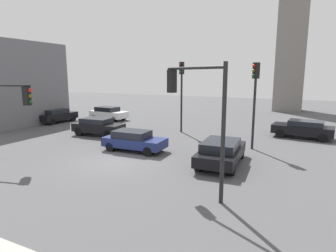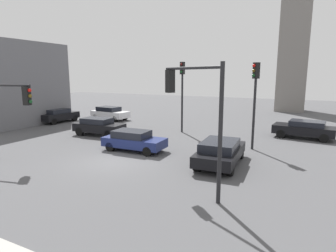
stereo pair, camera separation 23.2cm
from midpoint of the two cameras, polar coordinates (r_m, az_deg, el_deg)
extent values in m
plane|color=#4C4C4F|center=(16.27, -10.29, -7.03)|extent=(97.31, 97.31, 0.00)
cylinder|color=black|center=(23.67, 3.17, 5.74)|extent=(0.16, 0.16, 5.86)
cube|color=black|center=(23.61, 3.23, 11.63)|extent=(0.34, 0.34, 1.00)
sphere|color=#4C0F0C|center=(23.44, 3.01, 12.37)|extent=(0.20, 0.20, 0.20)
sphere|color=yellow|center=(23.43, 3.00, 11.64)|extent=(0.20, 0.20, 0.20)
sphere|color=#14471E|center=(23.42, 2.99, 10.91)|extent=(0.20, 0.20, 0.20)
cylinder|color=black|center=(10.44, 11.17, -1.86)|extent=(0.16, 0.16, 5.27)
cylinder|color=black|center=(11.46, 5.34, 11.63)|extent=(3.06, 1.73, 0.12)
cube|color=black|center=(12.61, 0.97, 9.04)|extent=(0.43, 0.43, 1.00)
sphere|color=#4C0F0C|center=(12.77, 0.44, 10.41)|extent=(0.20, 0.20, 0.20)
sphere|color=#594714|center=(12.77, 0.43, 9.06)|extent=(0.20, 0.20, 0.20)
sphere|color=green|center=(12.78, 0.43, 7.72)|extent=(0.20, 0.20, 0.20)
cylinder|color=black|center=(18.89, 17.42, 3.71)|extent=(0.16, 0.16, 5.57)
cube|color=black|center=(18.79, 17.79, 10.64)|extent=(0.45, 0.45, 1.00)
sphere|color=red|center=(18.66, 17.38, 11.59)|extent=(0.20, 0.20, 0.20)
sphere|color=#594714|center=(18.66, 17.33, 10.67)|extent=(0.20, 0.20, 0.20)
sphere|color=#14471E|center=(18.66, 17.28, 9.75)|extent=(0.20, 0.20, 0.20)
cylinder|color=black|center=(17.52, -29.09, 7.21)|extent=(2.50, 0.71, 0.12)
cube|color=black|center=(16.88, -26.35, 5.49)|extent=(0.39, 0.39, 1.00)
sphere|color=red|center=(16.74, -25.89, 6.53)|extent=(0.20, 0.20, 0.20)
sphere|color=#594714|center=(16.76, -25.81, 5.50)|extent=(0.20, 0.20, 0.20)
sphere|color=#14471E|center=(16.78, -25.73, 4.49)|extent=(0.20, 0.20, 0.20)
cube|color=black|center=(15.59, 10.99, -5.48)|extent=(2.24, 4.57, 0.57)
cube|color=black|center=(15.25, 10.87, -3.91)|extent=(1.89, 2.60, 0.50)
cylinder|color=black|center=(17.26, 9.41, -4.86)|extent=(0.39, 0.67, 0.65)
cylinder|color=black|center=(16.97, 14.76, -5.33)|extent=(0.39, 0.67, 0.65)
cylinder|color=black|center=(14.45, 6.46, -7.80)|extent=(0.39, 0.67, 0.65)
cylinder|color=black|center=(14.10, 12.87, -8.46)|extent=(0.39, 0.67, 0.65)
cube|color=black|center=(24.01, 25.99, -0.71)|extent=(4.49, 2.31, 0.64)
cube|color=black|center=(23.91, 26.60, 0.42)|extent=(2.57, 1.89, 0.44)
cylinder|color=black|center=(23.51, 22.16, -1.44)|extent=(0.69, 0.40, 0.66)
cylinder|color=black|center=(25.01, 22.80, -0.82)|extent=(0.69, 0.40, 0.66)
cylinder|color=black|center=(23.21, 29.31, -2.15)|extent=(0.69, 0.40, 0.66)
cylinder|color=black|center=(24.73, 29.52, -1.48)|extent=(0.69, 0.40, 0.66)
cube|color=black|center=(23.18, -13.48, -0.27)|extent=(4.16, 1.90, 0.64)
cube|color=black|center=(23.22, -13.94, 1.01)|extent=(2.36, 1.60, 0.47)
cylinder|color=black|center=(23.01, -9.67, -1.01)|extent=(0.71, 0.34, 0.69)
cylinder|color=black|center=(21.90, -11.60, -1.65)|extent=(0.71, 0.34, 0.69)
cylinder|color=black|center=(24.61, -15.09, -0.49)|extent=(0.71, 0.34, 0.69)
cylinder|color=black|center=(23.57, -17.14, -1.06)|extent=(0.71, 0.34, 0.69)
cube|color=black|center=(30.98, -20.96, 1.89)|extent=(1.88, 4.01, 0.65)
cube|color=black|center=(30.78, -21.30, 2.79)|extent=(1.61, 2.27, 0.46)
cylinder|color=black|center=(32.42, -19.94, 1.73)|extent=(0.34, 0.65, 0.64)
cylinder|color=black|center=(31.37, -18.22, 1.56)|extent=(0.34, 0.65, 0.64)
cylinder|color=black|center=(30.74, -23.68, 1.04)|extent=(0.34, 0.65, 0.64)
cylinder|color=black|center=(29.63, -22.00, 0.84)|extent=(0.34, 0.65, 0.64)
cube|color=navy|center=(18.13, -6.46, -3.24)|extent=(4.04, 1.81, 0.57)
cube|color=black|center=(18.12, -7.03, -1.67)|extent=(2.28, 1.56, 0.49)
cylinder|color=black|center=(18.15, -1.63, -4.09)|extent=(0.59, 0.32, 0.58)
cylinder|color=black|center=(16.96, -3.72, -5.13)|extent=(0.59, 0.32, 0.58)
cylinder|color=black|center=(19.47, -8.81, -3.21)|extent=(0.59, 0.32, 0.58)
cylinder|color=black|center=(18.37, -11.20, -4.10)|extent=(0.59, 0.32, 0.58)
cube|color=silver|center=(31.21, -11.41, 2.38)|extent=(4.30, 2.17, 0.66)
cube|color=black|center=(31.28, -11.73, 3.38)|extent=(2.46, 1.79, 0.50)
cylinder|color=black|center=(30.87, -8.53, 1.78)|extent=(0.61, 0.38, 0.58)
cylinder|color=black|center=(29.77, -10.38, 1.41)|extent=(0.61, 0.38, 0.58)
cylinder|color=black|center=(32.75, -12.32, 2.14)|extent=(0.61, 0.38, 0.58)
cylinder|color=black|center=(31.71, -14.17, 1.80)|extent=(0.61, 0.38, 0.58)
cube|color=gray|center=(42.67, 24.95, 22.19)|extent=(3.60, 3.60, 28.51)
camera|label=1|loc=(0.12, -89.66, 0.06)|focal=30.09mm
camera|label=2|loc=(0.12, 90.34, -0.06)|focal=30.09mm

